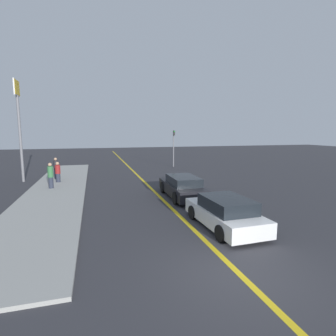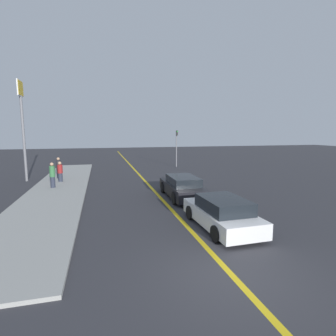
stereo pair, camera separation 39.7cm
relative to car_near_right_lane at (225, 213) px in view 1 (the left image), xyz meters
name	(u,v)px [view 1 (the left image)]	position (x,y,z in m)	size (l,w,h in m)	color
ground_plane	(239,274)	(-1.33, -3.37, -0.62)	(120.00, 120.00, 0.00)	#333338
road_center_line	(136,174)	(-1.33, 14.63, -0.62)	(0.20, 60.00, 0.01)	gold
sidewalk_left	(58,189)	(-7.57, 9.50, -0.56)	(3.64, 25.72, 0.12)	#9E9E99
car_near_right_lane	(225,213)	(0.00, 0.00, 0.00)	(2.01, 4.24, 1.29)	silver
car_ahead_center	(182,187)	(-0.06, 5.20, 0.03)	(1.93, 4.67, 1.32)	black
pedestrian_near_curb	(51,176)	(-7.99, 9.64, 0.37)	(0.37, 0.37, 1.74)	#282D3D
pedestrian_mid_group	(58,172)	(-7.80, 11.86, 0.27)	(0.38, 0.38, 1.55)	#282D3D
pedestrian_far_standing	(56,168)	(-8.12, 13.46, 0.36)	(0.37, 0.37, 1.73)	#282D3D
traffic_light	(174,145)	(3.54, 18.63, 1.88)	(0.18, 0.40, 4.08)	slate
roadside_sign	(18,112)	(-10.55, 13.41, 4.82)	(0.20, 1.40, 7.85)	slate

